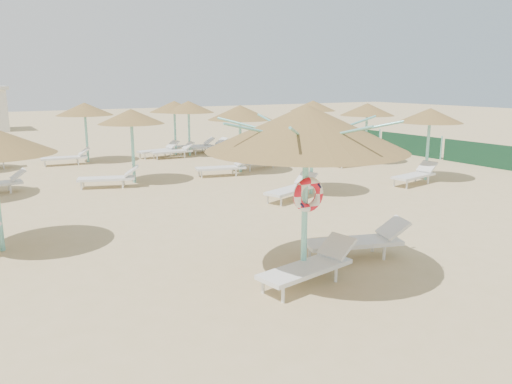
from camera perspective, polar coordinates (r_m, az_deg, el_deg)
ground at (r=9.75m, az=4.89°, el=-9.07°), size 120.00×120.00×0.00m
main_palapa at (r=8.79m, az=5.79°, el=7.26°), size 3.57×3.57×3.20m
lounger_main_a at (r=9.11m, az=6.28°, el=-8.33°), size 2.10×0.94×0.73m
lounger_main_b at (r=10.58m, az=11.75°, el=-5.41°), size 2.24×1.27×0.78m
palapa_field at (r=19.72m, az=-9.86°, el=8.56°), size 19.27×14.19×2.72m
windbreak_fence at (r=26.12m, az=17.22°, el=5.19°), size 0.08×19.84×1.10m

